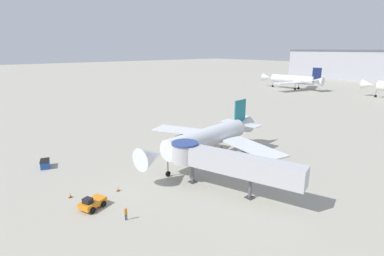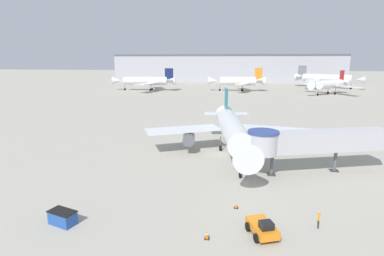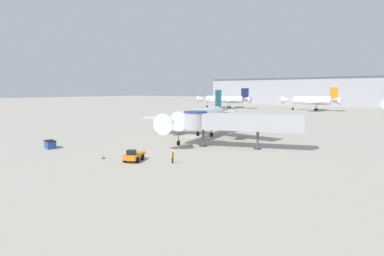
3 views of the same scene
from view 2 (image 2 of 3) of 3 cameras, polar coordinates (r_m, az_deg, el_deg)
The scene contains 13 objects.
ground_plane at distance 50.14m, azimuth 5.19°, elevation -4.94°, with size 800.00×800.00×0.00m, color #A8A393.
main_airplane at distance 49.33m, azimuth 7.58°, elevation -0.24°, with size 29.17×29.04×9.95m.
jet_bridge at distance 43.56m, azimuth 21.40°, elevation -2.36°, with size 19.61×8.59×6.20m.
pushback_tug_orange at distance 28.60m, azimuth 13.28°, elevation -18.00°, with size 2.94×3.77×1.72m.
service_container_blue at distance 32.09m, azimuth -23.41°, elevation -15.37°, with size 2.98×2.21×1.34m.
traffic_cone_near_nose at distance 32.88m, azimuth 8.40°, elevation -14.30°, with size 0.45×0.45×0.74m.
traffic_cone_apron_front at distance 27.75m, azimuth 2.88°, elevation -19.70°, with size 0.45×0.45×0.75m.
ground_crew_marshaller at distance 31.17m, azimuth 23.03°, elevation -15.57°, with size 0.26×0.36×1.69m.
background_jet_orange_tail at distance 151.99m, azimuth 8.94°, elevation 8.84°, with size 28.10×27.52×11.48m.
background_jet_gray_tail at distance 184.12m, azimuth 24.05°, elevation 8.64°, with size 34.00×32.59×12.03m.
background_jet_navy_tail at distance 155.26m, azimuth -8.59°, elevation 8.88°, with size 32.63×34.94×11.17m.
background_jet_red_tail at distance 148.88m, azimuth 24.85°, elevation 7.59°, with size 22.45×22.40×10.60m.
terminal_building at distance 222.88m, azimuth 6.53°, elevation 11.31°, with size 161.75×20.41×19.10m.
Camera 2 is at (2.32, -47.69, 15.29)m, focal length 28.00 mm.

